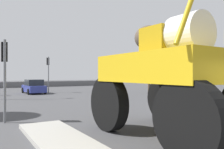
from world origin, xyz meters
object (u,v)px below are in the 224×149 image
at_px(sedan_ahead, 34,87).
at_px(traffic_signal_far_right, 48,66).
at_px(traffic_signal_near_left, 4,62).
at_px(oversize_sprayer, 174,75).
at_px(bare_tree_right, 149,38).
at_px(traffic_signal_near_right, 161,65).

height_order(sedan_ahead, traffic_signal_far_right, traffic_signal_far_right).
height_order(traffic_signal_near_left, traffic_signal_far_right, traffic_signal_far_right).
distance_m(oversize_sprayer, bare_tree_right, 17.91).
bearing_deg(oversize_sprayer, traffic_signal_near_right, -40.67).
relative_size(oversize_sprayer, traffic_signal_near_left, 1.60).
bearing_deg(traffic_signal_far_right, oversize_sprayer, -93.80).
height_order(sedan_ahead, bare_tree_right, bare_tree_right).
bearing_deg(traffic_signal_near_left, traffic_signal_near_right, -0.01).
relative_size(traffic_signal_near_left, traffic_signal_near_right, 0.97).
xyz_separation_m(traffic_signal_near_left, traffic_signal_near_right, (9.06, -0.00, 0.07)).
distance_m(oversize_sprayer, traffic_signal_far_right, 20.81).
height_order(sedan_ahead, traffic_signal_near_left, traffic_signal_near_left).
relative_size(traffic_signal_near_right, traffic_signal_far_right, 0.90).
bearing_deg(traffic_signal_near_right, bare_tree_right, 54.58).
distance_m(traffic_signal_near_right, traffic_signal_far_right, 15.65).
distance_m(traffic_signal_near_right, bare_tree_right, 11.06).
distance_m(oversize_sprayer, traffic_signal_near_left, 7.16).
height_order(oversize_sprayer, traffic_signal_near_right, oversize_sprayer).
relative_size(oversize_sprayer, traffic_signal_near_right, 1.56).
height_order(oversize_sprayer, traffic_signal_near_left, oversize_sprayer).
relative_size(oversize_sprayer, traffic_signal_far_right, 1.40).
distance_m(sedan_ahead, bare_tree_right, 13.61).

